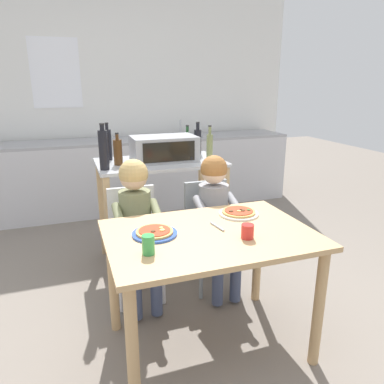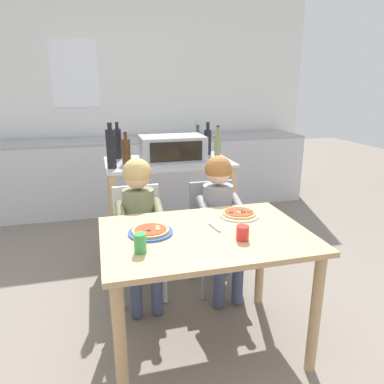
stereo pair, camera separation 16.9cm
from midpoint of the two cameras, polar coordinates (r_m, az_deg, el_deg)
name	(u,v)px [view 1 (the left image)]	position (r m, az deg, el deg)	size (l,w,h in m)	color
ground_plane	(159,257)	(3.43, -6.66, -10.16)	(12.26, 12.26, 0.00)	slate
back_wall_tiled	(119,98)	(4.93, -12.34, 14.19)	(4.62, 0.13, 2.70)	white
kitchen_counter	(129,174)	(4.66, -10.94, 2.78)	(4.16, 0.60, 1.08)	silver
kitchen_island_cart	(161,195)	(3.18, -6.44, -0.42)	(1.05, 0.64, 0.91)	#B7BABF
toaster_oven	(164,149)	(3.09, -6.00, 6.78)	(0.54, 0.34, 0.21)	#999BA0
bottle_dark_olive_oil	(118,152)	(3.00, -13.16, 6.15)	(0.07, 0.07, 0.26)	#4C2D14
bottle_slim_sauce	(108,144)	(3.22, -14.55, 7.29)	(0.06, 0.06, 0.32)	black
bottle_tall_green_wine	(104,149)	(2.85, -15.39, 6.46)	(0.07, 0.07, 0.35)	black
bottle_clear_vinegar	(210,147)	(3.03, 1.18, 7.04)	(0.05, 0.05, 0.30)	olive
bottle_brown_beer	(198,141)	(3.36, -0.56, 7.99)	(0.07, 0.07, 0.30)	black
bottle_squat_spirits	(187,142)	(3.42, -2.15, 7.82)	(0.06, 0.06, 0.26)	#1E4723
dining_table	(209,251)	(2.09, 0.41, -9.33)	(1.15, 0.80, 0.75)	tan
dining_chair_left	(135,235)	(2.71, -10.73, -6.66)	(0.36, 0.36, 0.81)	silver
dining_chair_right	(210,226)	(2.82, 1.09, -5.44)	(0.36, 0.36, 0.81)	gray
child_in_olive_shirt	(137,215)	(2.53, -10.55, -3.56)	(0.32, 0.42, 1.04)	#424C6B
child_in_grey_shirt	(216,208)	(2.65, 2.02, -2.53)	(0.32, 0.42, 1.03)	#424C6B
pizza_plate_blue_rimmed	(155,233)	(2.02, -8.29, -6.37)	(0.25, 0.25, 0.03)	#3356B7
pizza_plate_white	(239,213)	(2.31, 5.26, -3.26)	(0.25, 0.25, 0.03)	white
drinking_cup_green	(148,245)	(1.80, -9.58, -8.20)	(0.06, 0.06, 0.10)	green
drinking_cup_red	(247,231)	(1.96, 6.25, -6.19)	(0.07, 0.07, 0.08)	red
serving_spoon	(217,227)	(2.10, 1.66, -5.47)	(0.01, 0.01, 0.14)	#B7BABF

